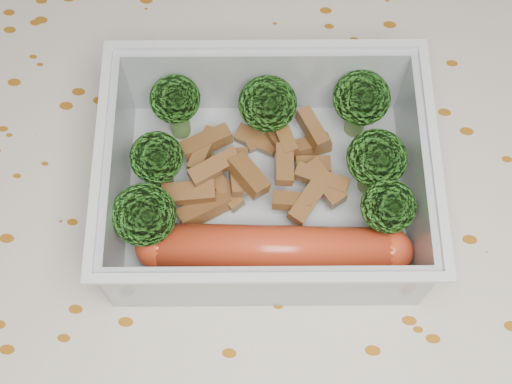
# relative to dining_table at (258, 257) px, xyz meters

# --- Properties ---
(dining_table) EXTENTS (1.40, 0.90, 0.75)m
(dining_table) POSITION_rel_dining_table_xyz_m (0.00, 0.00, 0.00)
(dining_table) COLOR brown
(dining_table) RESTS_ON ground
(tablecloth) EXTENTS (1.46, 0.96, 0.19)m
(tablecloth) POSITION_rel_dining_table_xyz_m (0.00, 0.00, 0.05)
(tablecloth) COLOR beige
(tablecloth) RESTS_ON dining_table
(lunch_container) EXTENTS (0.22, 0.18, 0.07)m
(lunch_container) POSITION_rel_dining_table_xyz_m (0.00, 0.01, 0.11)
(lunch_container) COLOR silver
(lunch_container) RESTS_ON tablecloth
(broccoli_florets) EXTENTS (0.18, 0.13, 0.06)m
(broccoli_florets) POSITION_rel_dining_table_xyz_m (0.00, 0.03, 0.13)
(broccoli_florets) COLOR #608C3F
(broccoli_florets) RESTS_ON lunch_container
(meat_pile) EXTENTS (0.12, 0.09, 0.03)m
(meat_pile) POSITION_rel_dining_table_xyz_m (-0.00, 0.02, 0.11)
(meat_pile) COLOR brown
(meat_pile) RESTS_ON lunch_container
(sausage) EXTENTS (0.17, 0.04, 0.03)m
(sausage) POSITION_rel_dining_table_xyz_m (0.01, -0.03, 0.11)
(sausage) COLOR red
(sausage) RESTS_ON lunch_container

